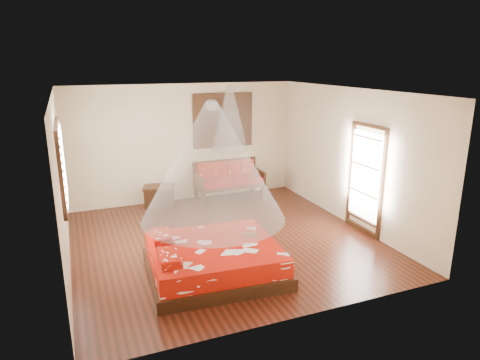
# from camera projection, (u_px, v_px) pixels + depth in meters

# --- Properties ---
(room) EXTENTS (5.54, 5.54, 2.84)m
(room) POSITION_uv_depth(u_px,v_px,m) (224.00, 169.00, 7.78)
(room) COLOR black
(room) RESTS_ON ground
(bed) EXTENTS (2.20, 2.02, 0.64)m
(bed) POSITION_uv_depth(u_px,v_px,m) (213.00, 259.00, 6.83)
(bed) COLOR black
(bed) RESTS_ON floor
(daybed) EXTENTS (1.65, 0.73, 0.94)m
(daybed) POSITION_uv_depth(u_px,v_px,m) (228.00, 178.00, 10.49)
(daybed) COLOR black
(daybed) RESTS_ON floor
(storage_chest) EXTENTS (0.82, 0.69, 0.49)m
(storage_chest) POSITION_uv_depth(u_px,v_px,m) (160.00, 196.00, 10.02)
(storage_chest) COLOR black
(storage_chest) RESTS_ON floor
(shutter_panel) EXTENTS (1.52, 0.06, 1.32)m
(shutter_panel) POSITION_uv_depth(u_px,v_px,m) (223.00, 120.00, 10.42)
(shutter_panel) COLOR black
(shutter_panel) RESTS_ON wall_back
(window_left) EXTENTS (0.10, 1.74, 1.34)m
(window_left) POSITION_uv_depth(u_px,v_px,m) (62.00, 164.00, 6.90)
(window_left) COLOR black
(window_left) RESTS_ON wall_left
(glazed_door) EXTENTS (0.08, 1.02, 2.16)m
(glazed_door) POSITION_uv_depth(u_px,v_px,m) (365.00, 180.00, 8.32)
(glazed_door) COLOR black
(glazed_door) RESTS_ON floor
(wine_tray) EXTENTS (0.23, 0.23, 0.19)m
(wine_tray) POSITION_uv_depth(u_px,v_px,m) (250.00, 233.00, 7.10)
(wine_tray) COLOR brown
(wine_tray) RESTS_ON bed
(mosquito_net_main) EXTENTS (2.22, 2.22, 1.80)m
(mosquito_net_main) POSITION_uv_depth(u_px,v_px,m) (213.00, 162.00, 6.40)
(mosquito_net_main) COLOR white
(mosquito_net_main) RESTS_ON ceiling
(mosquito_net_daybed) EXTENTS (0.86, 0.86, 1.50)m
(mosquito_net_daybed) POSITION_uv_depth(u_px,v_px,m) (230.00, 119.00, 9.98)
(mosquito_net_daybed) COLOR white
(mosquito_net_daybed) RESTS_ON ceiling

